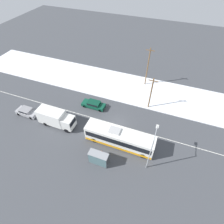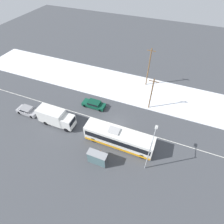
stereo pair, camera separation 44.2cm
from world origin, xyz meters
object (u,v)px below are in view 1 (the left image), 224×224
utility_pole_snowlot (148,67)px  sedan_car (94,104)px  box_truck (55,118)px  streetlamp (152,148)px  pedestrian_at_stop (101,153)px  bus_shelter (98,158)px  utility_pole_roadside (151,93)px  city_bus (119,138)px  parked_car_near_truck (27,112)px

utility_pole_snowlot → sedan_car: bearing=-125.6°
box_truck → streetlamp: size_ratio=0.97×
box_truck → pedestrian_at_stop: bearing=-17.6°
box_truck → streetlamp: streetlamp is taller
bus_shelter → utility_pole_roadside: bearing=73.6°
city_bus → utility_pole_snowlot: size_ratio=1.28×
city_bus → bus_shelter: city_bus is taller
city_bus → bus_shelter: size_ratio=3.79×
pedestrian_at_stop → sedan_car: bearing=121.0°
parked_car_near_truck → box_truck: bearing=-0.9°
parked_car_near_truck → streetlamp: 24.63m
city_bus → streetlamp: size_ratio=1.62×
box_truck → sedan_car: 8.00m
parked_car_near_truck → utility_pole_snowlot: utility_pole_snowlot is taller
box_truck → utility_pole_snowlot: bearing=55.1°
utility_pole_snowlot → city_bus: bearing=-90.8°
parked_car_near_truck → streetlamp: (24.25, -2.14, 3.73)m
streetlamp → utility_pole_snowlot: (-4.97, 19.82, 0.14)m
box_truck → city_bus: bearing=-0.1°
sedan_car → city_bus: bearing=139.5°
sedan_car → utility_pole_roadside: (10.41, 3.85, 2.93)m
streetlamp → utility_pole_snowlot: bearing=104.1°
parked_car_near_truck → streetlamp: streetlamp is taller
pedestrian_at_stop → streetlamp: bearing=9.9°
bus_shelter → parked_car_near_truck: bearing=164.6°
streetlamp → city_bus: bearing=158.9°
pedestrian_at_stop → utility_pole_roadside: (4.49, 13.72, 2.70)m
sedan_car → bus_shelter: 12.77m
pedestrian_at_stop → utility_pole_snowlot: size_ratio=0.18×
pedestrian_at_stop → streetlamp: 7.99m
parked_car_near_truck → utility_pole_roadside: (21.68, 10.35, 2.90)m
box_truck → bus_shelter: box_truck is taller
streetlamp → utility_pole_roadside: size_ratio=1.00×
box_truck → sedan_car: bearing=56.4°
city_bus → pedestrian_at_stop: (-1.84, -3.25, -0.64)m
bus_shelter → utility_pole_roadside: size_ratio=0.43×
pedestrian_at_stop → utility_pole_snowlot: bearing=84.3°
city_bus → parked_car_near_truck: size_ratio=2.69×
utility_pole_roadside → sedan_car: bearing=-159.7°
parked_car_near_truck → city_bus: bearing=-0.4°
box_truck → pedestrian_at_stop: box_truck is taller
utility_pole_roadside → utility_pole_snowlot: (-2.40, 7.33, 0.97)m
utility_pole_roadside → utility_pole_snowlot: size_ratio=0.79×
sedan_car → utility_pole_roadside: utility_pole_roadside is taller
sedan_car → bus_shelter: bus_shelter is taller
parked_car_near_truck → bus_shelter: (17.23, -4.75, 0.88)m
parked_car_near_truck → utility_pole_snowlot: (19.28, 17.67, 3.87)m
bus_shelter → city_bus: bearing=68.7°
streetlamp → utility_pole_roadside: streetlamp is taller
parked_car_near_truck → utility_pole_roadside: utility_pole_roadside is taller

